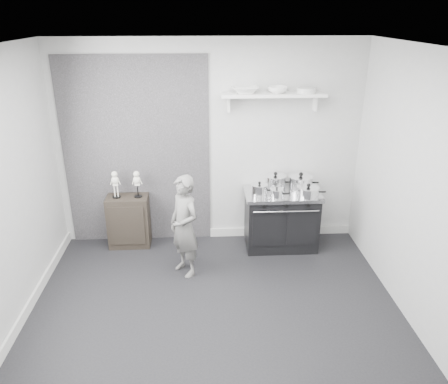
{
  "coord_description": "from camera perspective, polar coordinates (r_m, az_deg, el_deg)",
  "views": [
    {
      "loc": [
        -0.11,
        -3.73,
        2.98
      ],
      "look_at": [
        0.15,
        0.95,
        1.03
      ],
      "focal_mm": 35.0,
      "sensor_mm": 36.0,
      "label": 1
    }
  ],
  "objects": [
    {
      "name": "room_shell",
      "position": [
        4.11,
        -2.7,
        3.52
      ],
      "size": [
        4.02,
        3.62,
        2.71
      ],
      "color": "silver",
      "rests_on": "ground"
    },
    {
      "name": "wall_shelf",
      "position": [
        5.57,
        6.45,
        12.42
      ],
      "size": [
        1.3,
        0.26,
        0.24
      ],
      "color": "white",
      "rests_on": "room_shell"
    },
    {
      "name": "side_cabinet",
      "position": [
        6.03,
        -12.3,
        -3.74
      ],
      "size": [
        0.55,
        0.32,
        0.71
      ],
      "primitive_type": "cube",
      "color": "black",
      "rests_on": "ground"
    },
    {
      "name": "stove",
      "position": [
        5.91,
        7.46,
        -3.52
      ],
      "size": [
        0.98,
        0.62,
        0.79
      ],
      "color": "black",
      "rests_on": "ground"
    },
    {
      "name": "skeleton_torso",
      "position": [
        5.79,
        -11.29,
        1.26
      ],
      "size": [
        0.12,
        0.07,
        0.41
      ],
      "primitive_type": null,
      "color": "silver",
      "rests_on": "side_cabinet"
    },
    {
      "name": "bowl_large",
      "position": [
        5.5,
        2.79,
        13.18
      ],
      "size": [
        0.33,
        0.33,
        0.08
      ],
      "primitive_type": "imported",
      "color": "white",
      "rests_on": "wall_shelf"
    },
    {
      "name": "child",
      "position": [
        5.18,
        -5.19,
        -4.5
      ],
      "size": [
        0.52,
        0.55,
        1.26
      ],
      "primitive_type": "imported",
      "rotation": [
        0.0,
        0.0,
        -0.91
      ],
      "color": "slate",
      "rests_on": "ground"
    },
    {
      "name": "pot_back_right",
      "position": [
        5.88,
        9.96,
        1.27
      ],
      "size": [
        0.4,
        0.32,
        0.23
      ],
      "color": "white",
      "rests_on": "stove"
    },
    {
      "name": "plate_stack",
      "position": [
        5.63,
        10.69,
        12.93
      ],
      "size": [
        0.24,
        0.24,
        0.06
      ],
      "primitive_type": "cylinder",
      "color": "silver",
      "rests_on": "wall_shelf"
    },
    {
      "name": "bowl_small",
      "position": [
        5.56,
        7.0,
        13.11
      ],
      "size": [
        0.25,
        0.25,
        0.08
      ],
      "primitive_type": "imported",
      "color": "white",
      "rests_on": "wall_shelf"
    },
    {
      "name": "pot_front_right",
      "position": [
        5.65,
        10.94,
        0.06
      ],
      "size": [
        0.37,
        0.28,
        0.17
      ],
      "color": "white",
      "rests_on": "stove"
    },
    {
      "name": "pot_front_left",
      "position": [
        5.58,
        4.64,
        0.29
      ],
      "size": [
        0.3,
        0.21,
        0.19
      ],
      "color": "white",
      "rests_on": "stove"
    },
    {
      "name": "skeleton_full",
      "position": [
        5.84,
        -14.02,
        1.22
      ],
      "size": [
        0.12,
        0.07,
        0.42
      ],
      "primitive_type": null,
      "color": "silver",
      "rests_on": "side_cabinet"
    },
    {
      "name": "ground",
      "position": [
        4.78,
        -1.2,
        -15.99
      ],
      "size": [
        4.0,
        4.0,
        0.0
      ],
      "primitive_type": "plane",
      "color": "black",
      "rests_on": "ground"
    },
    {
      "name": "pot_front_center",
      "position": [
        5.54,
        6.9,
        -0.17
      ],
      "size": [
        0.25,
        0.17,
        0.15
      ],
      "color": "white",
      "rests_on": "stove"
    },
    {
      "name": "pot_back_left",
      "position": [
        5.83,
        6.71,
        1.34
      ],
      "size": [
        0.37,
        0.29,
        0.23
      ],
      "color": "white",
      "rests_on": "stove"
    }
  ]
}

